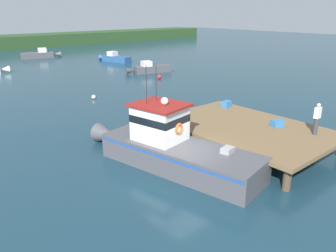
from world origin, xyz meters
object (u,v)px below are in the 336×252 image
Objects in this scene: deckhand_by_the_boat at (317,118)px; mooring_buoy_inshore at (159,77)px; mooring_buoy_outer at (94,97)px; moored_boat_off_the_point at (40,55)px; moored_boat_far_left at (149,69)px; crate_stack_near_edge at (277,123)px; crate_stack_mid_dock at (226,104)px; moored_boat_far_right at (115,58)px; main_fishing_boat at (170,146)px; bait_bucket at (187,123)px.

deckhand_by_the_boat reaches higher than mooring_buoy_inshore.
moored_boat_off_the_point is at bearing 77.16° from mooring_buoy_outer.
moored_boat_far_left is at bearing -77.26° from moored_boat_off_the_point.
crate_stack_mid_dock is (0.92, 4.30, 0.02)m from crate_stack_near_edge.
main_fishing_boat is at bearing -118.10° from moored_boat_far_right.
main_fishing_boat reaches higher than moored_boat_far_left.
moored_boat_far_left is (15.11, 21.05, -0.52)m from main_fishing_boat.
crate_stack_near_edge is 45.07m from moored_boat_off_the_point.
crate_stack_mid_dock is at bearing -113.98° from mooring_buoy_inshore.
deckhand_by_the_boat is 22.43m from mooring_buoy_inshore.
moored_boat_far_left reaches higher than mooring_buoy_inshore.
moored_boat_far_right is at bearing 64.41° from bait_bucket.
main_fishing_boat is at bearing -128.07° from mooring_buoy_inshore.
moored_boat_far_left is at bearing 66.19° from crate_stack_mid_dock.
main_fishing_boat reaches higher than mooring_buoy_inshore.
crate_stack_mid_dock reaches higher than mooring_buoy_inshore.
deckhand_by_the_boat is at bearing -81.65° from mooring_buoy_outer.
crate_stack_near_edge reaches higher than moored_boat_far_right.
mooring_buoy_outer is 10.33m from mooring_buoy_inshore.
bait_bucket is at bearing -115.59° from moored_boat_far_right.
moored_boat_off_the_point is 17.13× the size of mooring_buoy_outer.
moored_boat_far_right is at bearing 53.04° from mooring_buoy_outer.
bait_bucket is 0.06× the size of moored_boat_off_the_point.
deckhand_by_the_boat is at bearing -52.88° from bait_bucket.
crate_stack_near_edge is 24.88m from moored_boat_far_left.
crate_stack_mid_dock is 0.10× the size of moored_boat_far_right.
crate_stack_near_edge reaches higher than moored_boat_far_left.
main_fishing_boat is 25.92m from moored_boat_far_left.
moored_boat_off_the_point reaches higher than moored_boat_far_left.
crate_stack_mid_dock is 31.11m from moored_boat_far_right.
bait_bucket is 12.91m from mooring_buoy_outer.
crate_stack_near_edge is at bearing -42.67° from bait_bucket.
bait_bucket reaches higher than mooring_buoy_inshore.
mooring_buoy_inshore is (9.84, 3.17, 0.05)m from mooring_buoy_outer.
mooring_buoy_outer is 0.78× the size of mooring_buoy_inshore.
crate_stack_near_edge is at bearing -19.13° from main_fishing_boat.
moored_boat_far_left is 22.31m from moored_boat_off_the_point.
crate_stack_mid_dock is at bearing 18.27° from main_fishing_boat.
moored_boat_far_right is 13.00m from moored_boat_off_the_point.
moored_boat_far_right is 22.08m from mooring_buoy_outer.
bait_bucket reaches higher than mooring_buoy_outer.
moored_boat_far_right is (10.63, 35.64, -1.56)m from deckhand_by_the_boat.
moored_boat_far_left is 12.33× the size of mooring_buoy_inshore.
main_fishing_boat reaches higher than bait_bucket.
mooring_buoy_inshore is at bearing -113.12° from moored_boat_far_left.
mooring_buoy_inshore is (13.47, 17.20, -0.78)m from main_fishing_boat.
moored_boat_far_right is 16.25× the size of mooring_buoy_outer.
mooring_buoy_inshore is at bearing -103.36° from moored_boat_far_right.
moored_boat_off_the_point is at bearing 97.29° from mooring_buoy_inshore.
moored_boat_far_left is 0.92× the size of moored_boat_off_the_point.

